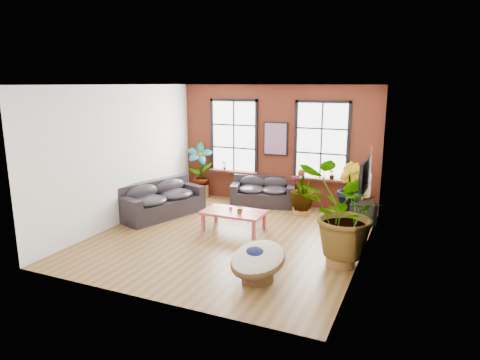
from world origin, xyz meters
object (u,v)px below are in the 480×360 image
object	(u,v)px
coffee_table	(234,213)
papasan_chair	(258,261)
sofa_back	(263,192)
sofa_left	(160,200)

from	to	relation	value
coffee_table	papasan_chair	xyz separation A→B (m)	(1.55, -2.35, -0.03)
sofa_back	papasan_chair	xyz separation A→B (m)	(1.69, -4.76, 0.01)
sofa_back	papasan_chair	distance (m)	5.05
papasan_chair	coffee_table	bearing A→B (deg)	147.56
sofa_left	coffee_table	world-z (taller)	sofa_left
sofa_left	papasan_chair	size ratio (longest dim) A/B	1.87
sofa_back	sofa_left	size ratio (longest dim) A/B	0.79
sofa_back	papasan_chair	world-z (taller)	sofa_back
sofa_left	coffee_table	size ratio (longest dim) A/B	1.68
coffee_table	papasan_chair	bearing A→B (deg)	-56.36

